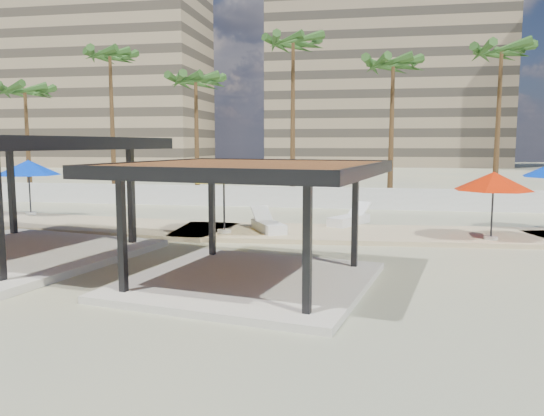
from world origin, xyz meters
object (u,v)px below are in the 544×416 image
(umbrella_c, at_px, (494,181))
(lounger_b, at_px, (349,219))
(pavilion_west, at_px, (5,187))
(lounger_a, at_px, (268,226))
(pavilion_central, at_px, (249,212))

(umbrella_c, relative_size, lounger_b, 1.46)
(pavilion_west, height_order, lounger_a, pavilion_west)
(pavilion_central, distance_m, pavilion_west, 8.51)
(pavilion_central, xyz_separation_m, lounger_a, (-0.94, 7.43, -1.51))
(pavilion_west, relative_size, lounger_a, 3.66)
(pavilion_central, bearing_deg, pavilion_west, 179.07)
(pavilion_west, xyz_separation_m, umbrella_c, (15.78, 5.33, 0.01))
(lounger_b, bearing_deg, lounger_a, 155.86)
(pavilion_central, height_order, pavilion_west, pavilion_west)
(pavilion_west, distance_m, lounger_a, 9.54)
(lounger_a, bearing_deg, umbrella_c, -122.54)
(pavilion_west, bearing_deg, pavilion_central, -0.71)
(pavilion_central, height_order, lounger_a, pavilion_central)
(pavilion_central, xyz_separation_m, lounger_b, (2.22, 9.76, -1.50))
(pavilion_west, distance_m, umbrella_c, 16.66)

